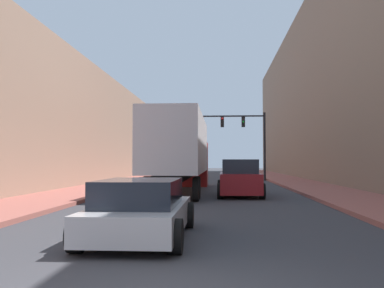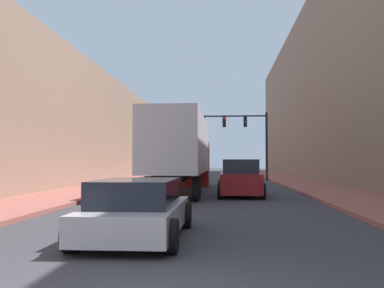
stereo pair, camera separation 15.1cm
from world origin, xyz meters
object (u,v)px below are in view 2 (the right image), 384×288
suv_car (240,179)px  semi_truck (182,151)px  traffic_signal_gantry (242,131)px  sedan_car (138,210)px

suv_car → semi_truck: bearing=139.7°
semi_truck → traffic_signal_gantry: traffic_signal_gantry is taller
semi_truck → sedan_car: (0.44, -14.02, -1.63)m
suv_car → traffic_signal_gantry: bearing=87.2°
semi_truck → suv_car: 4.25m
sedan_car → suv_car: suv_car is taller
semi_truck → sedan_car: size_ratio=3.09×
semi_truck → suv_car: bearing=-40.3°
semi_truck → traffic_signal_gantry: bearing=74.5°
traffic_signal_gantry → suv_car: bearing=-92.8°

